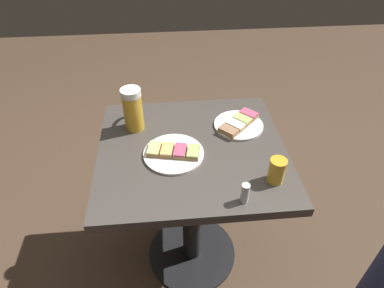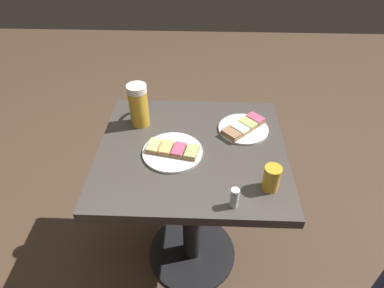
{
  "view_description": "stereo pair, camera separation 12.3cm",
  "coord_description": "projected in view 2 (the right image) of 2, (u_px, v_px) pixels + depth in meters",
  "views": [
    {
      "loc": [
        0.94,
        -0.09,
        1.53
      ],
      "look_at": [
        0.0,
        0.0,
        0.74
      ],
      "focal_mm": 30.88,
      "sensor_mm": 36.0,
      "label": 1
    },
    {
      "loc": [
        0.94,
        0.04,
        1.53
      ],
      "look_at": [
        0.0,
        0.0,
        0.74
      ],
      "focal_mm": 30.88,
      "sensor_mm": 36.0,
      "label": 2
    }
  ],
  "objects": [
    {
      "name": "ground_plane",
      "position": [
        192.0,
        253.0,
        1.71
      ],
      "size": [
        6.0,
        6.0,
        0.0
      ],
      "primitive_type": "plane",
      "color": "#4C3828"
    },
    {
      "name": "cafe_table",
      "position": [
        192.0,
        180.0,
        1.36
      ],
      "size": [
        0.65,
        0.71,
        0.72
      ],
      "color": "black",
      "rests_on": "ground_plane"
    },
    {
      "name": "plate_near",
      "position": [
        173.0,
        151.0,
        1.22
      ],
      "size": [
        0.22,
        0.22,
        0.03
      ],
      "color": "white",
      "rests_on": "cafe_table"
    },
    {
      "name": "plate_far",
      "position": [
        243.0,
        128.0,
        1.33
      ],
      "size": [
        0.2,
        0.2,
        0.03
      ],
      "color": "white",
      "rests_on": "cafe_table"
    },
    {
      "name": "beer_mug",
      "position": [
        139.0,
        105.0,
        1.31
      ],
      "size": [
        0.14,
        0.08,
        0.18
      ],
      "color": "gold",
      "rests_on": "cafe_table"
    },
    {
      "name": "beer_glass_small",
      "position": [
        271.0,
        178.0,
        1.06
      ],
      "size": [
        0.06,
        0.06,
        0.09
      ],
      "primitive_type": "cylinder",
      "color": "gold",
      "rests_on": "cafe_table"
    },
    {
      "name": "salt_shaker",
      "position": [
        234.0,
        198.0,
        1.01
      ],
      "size": [
        0.03,
        0.03,
        0.07
      ],
      "primitive_type": "cylinder",
      "color": "silver",
      "rests_on": "cafe_table"
    }
  ]
}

